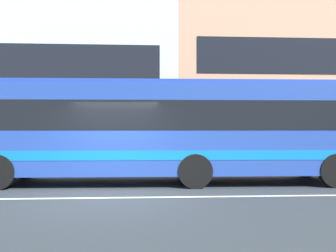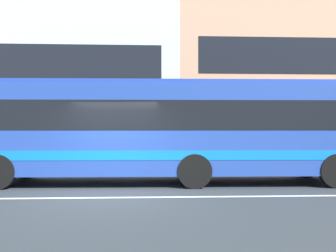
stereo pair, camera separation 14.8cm
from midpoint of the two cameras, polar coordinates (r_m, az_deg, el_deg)
The scene contains 3 objects.
ground_plane at distance 9.51m, azimuth -8.74°, elevation -10.88°, with size 160.00×160.00×0.00m, color #33383E.
lane_centre_line at distance 9.51m, azimuth -8.74°, elevation -10.86°, with size 60.00×0.16×0.01m, color silver.
transit_bus at distance 11.82m, azimuth 0.39°, elevation -0.27°, with size 11.84×2.79×3.20m.
Camera 2 is at (1.04, -9.31, 1.72)m, focal length 39.51 mm.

